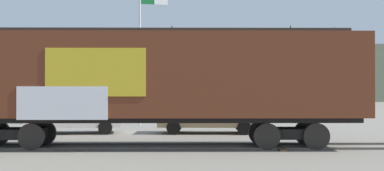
{
  "coord_description": "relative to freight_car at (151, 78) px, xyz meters",
  "views": [
    {
      "loc": [
        3.23,
        -17.15,
        2.11
      ],
      "look_at": [
        2.62,
        1.38,
        2.22
      ],
      "focal_mm": 45.05,
      "sensor_mm": 36.0,
      "label": 1
    }
  ],
  "objects": [
    {
      "name": "parked_car_tan",
      "position": [
        2.0,
        5.58,
        -1.6
      ],
      "size": [
        4.72,
        1.92,
        1.81
      ],
      "color": "#9E8966",
      "rests_on": "ground_plane"
    },
    {
      "name": "ground_plane",
      "position": [
        -1.2,
        0.0,
        -2.49
      ],
      "size": [
        260.0,
        260.0,
        0.0
      ],
      "primitive_type": "plane",
      "color": "slate"
    },
    {
      "name": "parked_car_white",
      "position": [
        -4.27,
        5.28,
        -1.66
      ],
      "size": [
        4.58,
        2.57,
        1.69
      ],
      "color": "silver",
      "rests_on": "ground_plane"
    },
    {
      "name": "freight_car",
      "position": [
        0.0,
        0.0,
        0.0
      ],
      "size": [
        15.12,
        3.41,
        4.27
      ],
      "color": "#5B2B19",
      "rests_on": "ground_plane"
    },
    {
      "name": "track",
      "position": [
        -1.07,
        -0.04,
        -2.45
      ],
      "size": [
        60.01,
        4.38,
        0.08
      ],
      "color": "#4C4742",
      "rests_on": "ground_plane"
    },
    {
      "name": "hillside",
      "position": [
        -1.22,
        75.28,
        2.11
      ],
      "size": [
        130.02,
        32.07,
        13.73
      ],
      "color": "slate",
      "rests_on": "ground_plane"
    },
    {
      "name": "flagpole",
      "position": [
        -1.55,
        10.54,
        2.84
      ],
      "size": [
        1.67,
        0.58,
        8.11
      ],
      "color": "silver",
      "rests_on": "ground_plane"
    }
  ]
}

